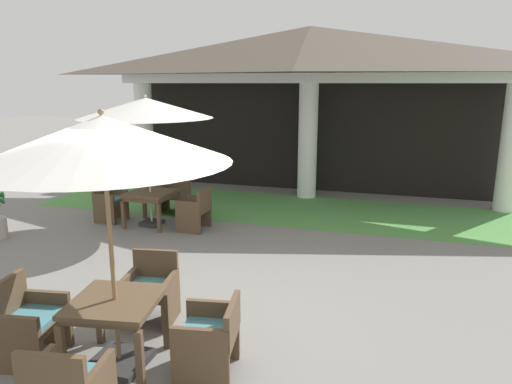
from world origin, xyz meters
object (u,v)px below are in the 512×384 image
Objects in this scene: patio_umbrella_mid_left at (146,109)px; patio_chair_mid_left_north at (174,195)px; patio_table_near_foreground at (116,309)px; patio_chair_mid_left_west at (110,202)px; patio_umbrella_near_foreground at (103,142)px; patio_chair_near_foreground_west at (28,323)px; patio_chair_near_foreground_north at (151,290)px; patio_table_mid_left at (151,197)px; patio_chair_mid_left_east at (196,210)px; patio_chair_near_foreground_east at (210,338)px.

patio_umbrella_mid_left is 2.23m from patio_chair_mid_left_north.
patio_chair_mid_left_west reaches higher than patio_table_near_foreground.
patio_umbrella_near_foreground reaches higher than patio_chair_mid_left_west.
patio_chair_near_foreground_west is 1.40m from patio_chair_near_foreground_north.
patio_chair_near_foreground_west is (-0.98, -0.16, -1.94)m from patio_umbrella_near_foreground.
patio_umbrella_near_foreground is 3.16× the size of patio_chair_near_foreground_north.
patio_umbrella_near_foreground reaches higher than patio_chair_near_foreground_north.
patio_chair_near_foreground_north reaches higher than patio_table_mid_left.
patio_chair_near_foreground_north is at bearing -60.85° from patio_umbrella_mid_left.
patio_table_near_foreground is 5.55m from patio_chair_mid_left_west.
patio_table_mid_left is 1.03m from patio_chair_mid_left_west.
patio_chair_near_foreground_west is 1.01× the size of patio_table_mid_left.
patio_chair_near_foreground_west is at bearing -170.73° from patio_umbrella_near_foreground.
patio_table_mid_left is at bearing -175.31° from patio_chair_near_foreground_west.
patio_umbrella_mid_left is at bearing -90.00° from patio_table_mid_left.
patio_chair_mid_left_west is (-3.15, 4.56, -0.24)m from patio_table_near_foreground.
patio_chair_mid_left_north is (-2.13, 5.56, -1.94)m from patio_umbrella_near_foreground.
patio_table_mid_left is (-2.15, 4.54, -1.75)m from patio_umbrella_near_foreground.
patio_chair_near_foreground_west reaches higher than patio_chair_near_foreground_north.
patio_umbrella_near_foreground is 5.06m from patio_chair_mid_left_east.
patio_umbrella_near_foreground is 2.98× the size of patio_table_mid_left.
patio_umbrella_mid_left reaches higher than patio_table_mid_left.
patio_chair_near_foreground_west reaches higher than patio_table_mid_left.
patio_chair_near_foreground_west is 1.07× the size of patio_chair_mid_left_west.
patio_chair_near_foreground_west is at bearing 44.93° from patio_chair_near_foreground_north.
patio_umbrella_mid_left is at bearing 115.31° from patio_umbrella_near_foreground.
patio_chair_mid_left_west is at bearing 124.68° from patio_table_near_foreground.
patio_table_near_foreground is 5.32m from patio_umbrella_mid_left.
patio_table_near_foreground is 4.67m from patio_chair_mid_left_east.
patio_chair_near_foreground_north reaches higher than patio_chair_near_foreground_east.
patio_chair_mid_left_north reaches higher than patio_chair_near_foreground_east.
patio_chair_near_foreground_north is at bearing 114.29° from patio_chair_mid_left_north.
patio_umbrella_near_foreground is at bearing -64.69° from patio_umbrella_mid_left.
patio_chair_near_foreground_west is 5.23m from patio_umbrella_mid_left.
patio_umbrella_near_foreground is at bearing 0.00° from patio_table_near_foreground.
patio_chair_mid_left_north reaches higher than patio_chair_near_foreground_west.
patio_chair_mid_left_north is (-1.97, 4.58, 0.03)m from patio_chair_near_foreground_north.
patio_chair_near_foreground_north is 4.99m from patio_chair_mid_left_north.
patio_table_mid_left is (-1.99, 3.56, 0.22)m from patio_chair_near_foreground_north.
patio_umbrella_near_foreground is 5.88m from patio_chair_mid_left_west.
patio_chair_near_foreground_east is at bearing 9.27° from patio_table_near_foreground.
patio_chair_mid_left_east is (1.01, -0.02, -2.00)m from patio_umbrella_mid_left.
patio_umbrella_mid_left is (-1.99, 3.56, 2.01)m from patio_chair_near_foreground_north.
patio_chair_near_foreground_west is 4.68m from patio_chair_mid_left_east.
patio_chair_near_foreground_east is 0.94× the size of patio_chair_mid_left_west.
patio_chair_mid_left_north is at bearing 110.95° from patio_umbrella_near_foreground.
patio_chair_near_foreground_east reaches higher than patio_table_near_foreground.
patio_chair_mid_left_north is at bearing 20.60° from patio_chair_near_foreground_east.
patio_umbrella_mid_left is (-3.12, 4.38, 2.01)m from patio_chair_near_foreground_east.
patio_table_mid_left is 0.33× the size of patio_umbrella_mid_left.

